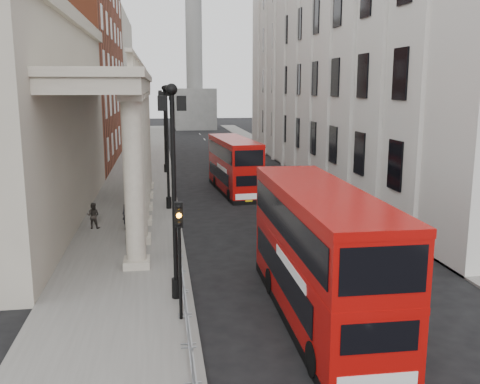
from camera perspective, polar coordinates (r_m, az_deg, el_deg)
The scene contains 19 objects.
ground at distance 18.13m, azimuth -4.37°, elevation -16.16°, with size 260.00×260.00×0.00m, color black.
sidewalk_west at distance 46.85m, azimuth -10.74°, elevation 0.81°, with size 6.00×140.00×0.12m, color slate.
sidewalk_east at distance 49.03m, azimuth 8.91°, elevation 1.33°, with size 3.00×140.00×0.12m, color slate.
kerb at distance 46.82m, azimuth -7.13°, elevation 0.93°, with size 0.20×140.00×0.14m, color slate.
portico_building at distance 35.44m, azimuth -24.09°, elevation 6.45°, with size 9.00×28.00×12.00m, color #9F9686.
brick_building at distance 64.83m, azimuth -17.33°, elevation 13.04°, with size 9.00×32.00×22.00m, color maroon.
west_building_far at distance 96.56m, azimuth -14.42°, elevation 11.81°, with size 9.00×30.00×20.00m, color #9F9686.
east_building at distance 51.19m, azimuth 11.42°, elevation 15.63°, with size 8.00×55.00×25.00m, color silver.
monument_column at distance 108.58m, azimuth -4.92°, elevation 15.16°, with size 8.00×8.00×54.20m.
lamp_post_south at distance 20.37m, azimuth -7.09°, elevation 1.46°, with size 1.05×0.44×8.32m.
lamp_post_mid at distance 36.24m, azimuth -7.77°, elevation 5.67°, with size 1.05×0.44×8.32m.
lamp_post_north at distance 52.19m, azimuth -8.04°, elevation 7.31°, with size 1.05×0.44×8.32m.
traffic_light at distance 18.81m, azimuth -6.48°, elevation -4.99°, with size 0.28×0.33×4.30m.
crowd_barriers at distance 19.85m, azimuth -5.91°, elevation -11.55°, with size 0.50×18.75×1.10m.
bus_near at distance 19.39m, azimuth 8.48°, elevation -6.38°, with size 2.80×11.17×4.81m.
bus_far at distance 42.65m, azimuth -0.64°, elevation 2.97°, with size 3.18×10.10×4.29m.
pedestrian_a at distance 31.80m, azimuth -11.83°, elevation -2.26°, with size 0.69×0.45×1.89m, color black.
pedestrian_b at distance 32.52m, azimuth -15.38°, elevation -2.44°, with size 0.75×0.59×1.55m, color black.
pedestrian_c at distance 37.90m, azimuth -10.85°, elevation -0.13°, with size 0.88×0.58×1.81m, color black.
Camera 1 is at (-1.06, -16.08, 8.31)m, focal length 40.00 mm.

